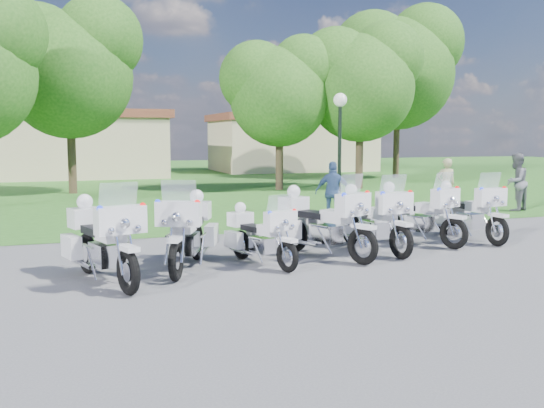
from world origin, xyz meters
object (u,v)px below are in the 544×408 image
object	(u,v)px
motorcycle_2	(259,234)
motorcycle_6	(466,211)
motorcycle_0	(102,239)
motorcycle_5	(415,213)
motorcycle_3	(321,221)
lamp_post	(340,122)
motorcycle_4	(371,218)
bystander_c	(333,192)
motorcycle_1	(189,230)
bystander_b	(516,182)
bystander_a	(446,185)

from	to	relation	value
motorcycle_2	motorcycle_6	distance (m)	5.81
motorcycle_0	motorcycle_5	bearing A→B (deg)	175.50
motorcycle_3	motorcycle_5	world-z (taller)	motorcycle_3
motorcycle_0	lamp_post	world-z (taller)	lamp_post
motorcycle_4	bystander_c	bearing A→B (deg)	-110.59
motorcycle_1	bystander_c	bearing A→B (deg)	-114.69
lamp_post	bystander_c	bearing A→B (deg)	-119.90
motorcycle_1	motorcycle_6	world-z (taller)	motorcycle_1
motorcycle_3	motorcycle_4	xyz separation A→B (m)	(1.31, 0.28, -0.02)
motorcycle_1	motorcycle_3	world-z (taller)	motorcycle_3
motorcycle_0	motorcycle_2	size ratio (longest dim) A/B	1.25
lamp_post	bystander_b	distance (m)	6.36
motorcycle_1	motorcycle_2	size ratio (longest dim) A/B	1.18
motorcycle_4	motorcycle_6	size ratio (longest dim) A/B	1.03
motorcycle_3	motorcycle_5	distance (m)	2.88
motorcycle_2	motorcycle_6	world-z (taller)	motorcycle_6
motorcycle_5	motorcycle_0	bearing A→B (deg)	-8.28
bystander_b	bystander_c	world-z (taller)	bystander_b
motorcycle_2	motorcycle_5	size ratio (longest dim) A/B	0.85
motorcycle_5	motorcycle_1	bearing A→B (deg)	-10.75
motorcycle_1	motorcycle_4	size ratio (longest dim) A/B	0.95
lamp_post	bystander_a	distance (m)	4.25
motorcycle_4	motorcycle_5	distance (m)	1.54
motorcycle_3	bystander_b	world-z (taller)	bystander_b
motorcycle_6	bystander_c	size ratio (longest dim) A/B	1.41
motorcycle_4	bystander_b	distance (m)	9.33
motorcycle_0	motorcycle_6	size ratio (longest dim) A/B	1.03
motorcycle_1	bystander_a	size ratio (longest dim) A/B	1.38
motorcycle_1	motorcycle_5	distance (m)	5.68
bystander_a	bystander_b	xyz separation A→B (m)	(2.21, -0.79, 0.09)
motorcycle_0	motorcycle_2	xyz separation A→B (m)	(3.00, 0.47, -0.15)
bystander_b	lamp_post	bearing A→B (deg)	-37.16
motorcycle_1	motorcycle_2	xyz separation A→B (m)	(1.37, -0.14, -0.13)
motorcycle_4	motorcycle_1	bearing A→B (deg)	-0.41
motorcycle_0	motorcycle_3	xyz separation A→B (m)	(4.46, 0.78, -0.00)
motorcycle_1	motorcycle_4	distance (m)	4.17
lamp_post	motorcycle_6	bearing A→B (deg)	-82.34
motorcycle_4	motorcycle_6	xyz separation A→B (m)	(2.92, 0.56, -0.02)
motorcycle_5	motorcycle_4	bearing A→B (deg)	-0.93
motorcycle_3	lamp_post	distance (m)	7.66
motorcycle_5	bystander_a	xyz separation A→B (m)	(4.37, 5.01, 0.17)
motorcycle_6	bystander_a	xyz separation A→B (m)	(2.90, 4.96, 0.18)
motorcycle_2	lamp_post	distance (m)	8.70
bystander_b	bystander_c	bearing A→B (deg)	-19.29
motorcycle_4	bystander_a	bearing A→B (deg)	-143.14
motorcycle_0	motorcycle_6	world-z (taller)	motorcycle_0
motorcycle_1	motorcycle_3	size ratio (longest dim) A/B	0.99
motorcycle_0	bystander_b	size ratio (longest dim) A/B	1.32
motorcycle_1	motorcycle_6	xyz separation A→B (m)	(7.07, 1.01, -0.03)
motorcycle_2	bystander_c	bearing A→B (deg)	-146.07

